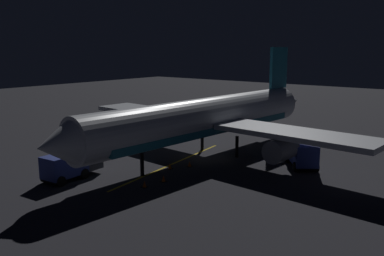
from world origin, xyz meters
The scene contains 10 objects.
ground_plane centered at (0.00, 0.00, -0.10)m, with size 180.00×180.00×0.20m, color #29292F.
apron_guide_stripe centered at (0.98, 4.00, 0.00)m, with size 0.24×18.87×0.01m, color gold.
airliner centered at (-0.04, -0.60, 4.10)m, with size 35.21×38.32×11.51m.
baggage_truck centered at (4.98, 13.05, 1.21)m, with size 2.60×5.66×2.35m.
catering_truck centered at (-9.22, -3.62, 1.27)m, with size 5.39×6.14×2.46m.
ground_crew_worker centered at (5.59, 10.98, 0.89)m, with size 0.40×0.40×1.74m.
traffic_cone_near_left centered at (0.09, 5.31, 0.25)m, with size 0.50×0.50×0.55m.
traffic_cone_near_right centered at (-2.05, 8.59, 0.25)m, with size 0.50×0.50×0.55m.
traffic_cone_under_wing centered at (-0.94, 3.57, 0.25)m, with size 0.50×0.50×0.55m.
traffic_cone_far centered at (-1.79, 10.66, 0.25)m, with size 0.50×0.50×0.55m.
Camera 1 is at (-25.27, 34.05, 11.41)m, focal length 38.74 mm.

